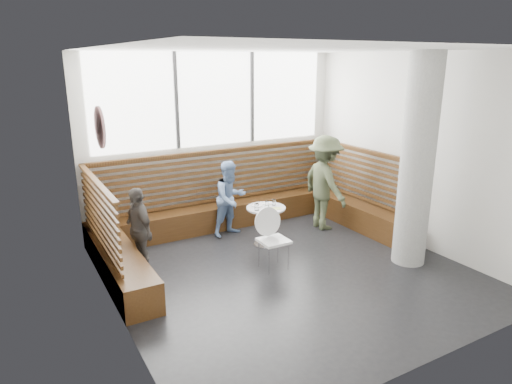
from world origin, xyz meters
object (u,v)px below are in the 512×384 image
child_back (230,199)px  child_left (139,230)px  adult_man (325,183)px  cafe_table (266,218)px  cafe_chair (271,234)px  concrete_column (417,162)px

child_back → child_left: size_ratio=1.05×
adult_man → child_left: 3.53m
cafe_table → adult_man: adult_man is taller
cafe_chair → concrete_column: bearing=-24.1°
cafe_table → cafe_chair: cafe_chair is taller
child_back → cafe_chair: bearing=-104.8°
cafe_table → adult_man: (1.38, 0.18, 0.39)m
cafe_table → child_back: (-0.30, 0.73, 0.19)m
concrete_column → child_back: bearing=128.4°
concrete_column → child_left: concrete_column is taller
cafe_chair → child_back: 1.52m
concrete_column → cafe_chair: (-1.98, 0.90, -1.06)m
cafe_chair → adult_man: 2.03m
cafe_table → concrete_column: bearing=-46.2°
cafe_chair → child_back: size_ratio=0.68×
cafe_table → adult_man: size_ratio=0.39×
concrete_column → cafe_table: size_ratio=4.71×
adult_man → child_back: 1.78m
cafe_table → child_left: bearing=177.4°
concrete_column → adult_man: size_ratio=1.82×
adult_man → child_left: size_ratio=1.36×
concrete_column → cafe_chair: concrete_column is taller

